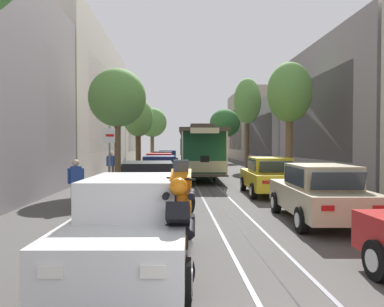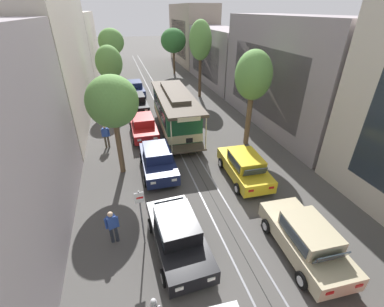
# 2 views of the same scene
# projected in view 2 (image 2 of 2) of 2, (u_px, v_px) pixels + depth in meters

# --- Properties ---
(ground_plane) EXTENTS (160.00, 160.00, 0.00)m
(ground_plane) POSITION_uv_depth(u_px,v_px,m) (169.00, 119.00, 23.16)
(ground_plane) COLOR #4C4947
(trolley_track_rails) EXTENTS (1.14, 66.09, 0.01)m
(trolley_track_rails) POSITION_uv_depth(u_px,v_px,m) (162.00, 105.00, 26.35)
(trolley_track_rails) COLOR gray
(trolley_track_rails) RESTS_ON ground
(building_facade_left) EXTENTS (5.30, 57.79, 10.55)m
(building_facade_left) POSITION_uv_depth(u_px,v_px,m) (53.00, 61.00, 22.62)
(building_facade_left) COLOR gray
(building_facade_left) RESTS_ON ground
(building_facade_right) EXTENTS (5.43, 57.79, 9.76)m
(building_facade_right) POSITION_uv_depth(u_px,v_px,m) (254.00, 58.00, 25.38)
(building_facade_right) COLOR beige
(building_facade_right) RESTS_ON ground
(parked_car_black_second_left) EXTENTS (2.13, 4.42, 1.58)m
(parked_car_black_second_left) POSITION_uv_depth(u_px,v_px,m) (178.00, 234.00, 10.28)
(parked_car_black_second_left) COLOR black
(parked_car_black_second_left) RESTS_ON ground
(parked_car_navy_mid_left) EXTENTS (2.05, 4.38, 1.58)m
(parked_car_navy_mid_left) POSITION_uv_depth(u_px,v_px,m) (158.00, 160.00, 15.34)
(parked_car_navy_mid_left) COLOR #19234C
(parked_car_navy_mid_left) RESTS_ON ground
(parked_car_red_fourth_left) EXTENTS (2.02, 4.37, 1.58)m
(parked_car_red_fourth_left) POSITION_uv_depth(u_px,v_px,m) (144.00, 126.00, 19.69)
(parked_car_red_fourth_left) COLOR red
(parked_car_red_fourth_left) RESTS_ON ground
(parked_car_black_fifth_left) EXTENTS (2.10, 4.40, 1.58)m
(parked_car_black_fifth_left) POSITION_uv_depth(u_px,v_px,m) (137.00, 103.00, 24.58)
(parked_car_black_fifth_left) COLOR black
(parked_car_black_fifth_left) RESTS_ON ground
(parked_car_navy_sixth_left) EXTENTS (2.07, 4.39, 1.58)m
(parked_car_navy_sixth_left) POSITION_uv_depth(u_px,v_px,m) (135.00, 88.00, 28.99)
(parked_car_navy_sixth_left) COLOR #19234C
(parked_car_navy_sixth_left) RESTS_ON ground
(parked_car_beige_second_right) EXTENTS (2.13, 4.42, 1.58)m
(parked_car_beige_second_right) POSITION_uv_depth(u_px,v_px,m) (306.00, 239.00, 10.10)
(parked_car_beige_second_right) COLOR #C1B28E
(parked_car_beige_second_right) RESTS_ON ground
(parked_car_yellow_mid_right) EXTENTS (2.12, 4.41, 1.58)m
(parked_car_yellow_mid_right) POSITION_uv_depth(u_px,v_px,m) (244.00, 166.00, 14.70)
(parked_car_yellow_mid_right) COLOR gold
(parked_car_yellow_mid_right) RESTS_ON ground
(street_tree_kerb_left_second) EXTENTS (2.76, 2.60, 5.79)m
(street_tree_kerb_left_second) POSITION_uv_depth(u_px,v_px,m) (112.00, 102.00, 13.59)
(street_tree_kerb_left_second) COLOR brown
(street_tree_kerb_left_second) RESTS_ON ground
(street_tree_kerb_left_mid) EXTENTS (2.43, 2.38, 5.83)m
(street_tree_kerb_left_mid) POSITION_uv_depth(u_px,v_px,m) (109.00, 64.00, 23.87)
(street_tree_kerb_left_mid) COLOR #4C3826
(street_tree_kerb_left_mid) RESTS_ON ground
(street_tree_kerb_left_fourth) EXTENTS (3.42, 2.89, 6.41)m
(street_tree_kerb_left_fourth) POSITION_uv_depth(u_px,v_px,m) (111.00, 42.00, 35.13)
(street_tree_kerb_left_fourth) COLOR brown
(street_tree_kerb_left_fourth) RESTS_ON ground
(street_tree_kerb_right_second) EXTENTS (2.36, 2.54, 6.50)m
(street_tree_kerb_right_second) POSITION_uv_depth(u_px,v_px,m) (253.00, 77.00, 16.62)
(street_tree_kerb_right_second) COLOR brown
(street_tree_kerb_right_second) RESTS_ON ground
(street_tree_kerb_right_mid) EXTENTS (2.33, 2.41, 7.77)m
(street_tree_kerb_right_mid) POSITION_uv_depth(u_px,v_px,m) (200.00, 41.00, 26.24)
(street_tree_kerb_right_mid) COLOR #4C3826
(street_tree_kerb_right_mid) RESTS_ON ground
(street_tree_kerb_right_fourth) EXTENTS (3.59, 3.57, 6.30)m
(street_tree_kerb_right_fourth) POSITION_uv_depth(u_px,v_px,m) (173.00, 41.00, 36.89)
(street_tree_kerb_right_fourth) COLOR #4C3826
(street_tree_kerb_right_fourth) RESTS_ON ground
(cable_car_trolley) EXTENTS (2.81, 9.17, 3.28)m
(cable_car_trolley) POSITION_uv_depth(u_px,v_px,m) (175.00, 111.00, 20.18)
(cable_car_trolley) COLOR #1E5B38
(cable_car_trolley) RESTS_ON ground
(pedestrian_on_left_pavement) EXTENTS (0.55, 0.28, 1.72)m
(pedestrian_on_left_pavement) POSITION_uv_depth(u_px,v_px,m) (106.00, 135.00, 17.95)
(pedestrian_on_left_pavement) COLOR #4C4233
(pedestrian_on_left_pavement) RESTS_ON ground
(pedestrian_on_right_pavement) EXTENTS (0.55, 0.33, 1.62)m
(pedestrian_on_right_pavement) POSITION_uv_depth(u_px,v_px,m) (112.00, 225.00, 10.55)
(pedestrian_on_right_pavement) COLOR #282D38
(pedestrian_on_right_pavement) RESTS_ON ground
(street_sign_post) EXTENTS (0.36, 0.08, 2.73)m
(street_sign_post) POSITION_uv_depth(u_px,v_px,m) (141.00, 212.00, 10.11)
(street_sign_post) COLOR slate
(street_sign_post) RESTS_ON ground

